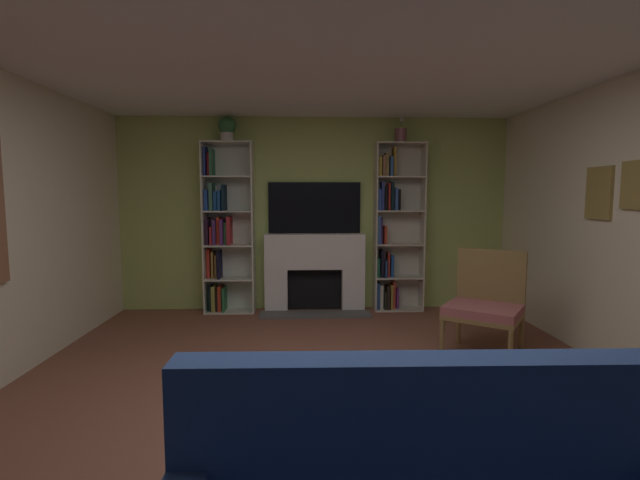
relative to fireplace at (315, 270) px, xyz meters
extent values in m
plane|color=brown|center=(0.00, -3.04, -0.53)|extent=(7.59, 7.59, 0.00)
cube|color=#ADBF64|center=(0.00, 0.15, 0.72)|extent=(5.16, 0.06, 2.50)
cube|color=olive|center=(2.50, -2.28, 1.06)|extent=(0.03, 0.32, 0.39)
cube|color=#4661AC|center=(2.49, -2.28, 1.06)|extent=(0.01, 0.26, 0.33)
cube|color=olive|center=(2.50, -1.83, 0.99)|extent=(0.03, 0.34, 0.47)
cube|color=#4568A2|center=(2.49, -1.83, 0.99)|extent=(0.01, 0.28, 0.41)
cube|color=white|center=(0.00, -3.04, 2.00)|extent=(5.16, 6.45, 0.06)
cube|color=white|center=(-0.50, 0.00, -0.26)|extent=(0.29, 0.24, 0.55)
cube|color=white|center=(0.50, 0.00, -0.26)|extent=(0.29, 0.24, 0.55)
cube|color=white|center=(0.00, 0.00, 0.25)|extent=(1.29, 0.24, 0.45)
cube|color=black|center=(0.00, 0.08, -0.26)|extent=(0.71, 0.08, 0.55)
cube|color=#565554|center=(0.00, -0.27, -0.52)|extent=(1.39, 0.30, 0.03)
cube|color=black|center=(0.00, 0.09, 0.81)|extent=(1.19, 0.06, 0.66)
cube|color=silver|center=(-1.40, -0.03, 0.55)|extent=(0.02, 0.30, 2.17)
cube|color=silver|center=(-0.79, -0.03, 0.55)|extent=(0.02, 0.30, 2.17)
cube|color=silver|center=(-1.09, 0.12, 0.55)|extent=(0.63, 0.02, 2.17)
cube|color=silver|center=(-1.09, -0.03, -0.53)|extent=(0.60, 0.30, 0.02)
cube|color=black|center=(-1.37, 0.02, -0.38)|extent=(0.03, 0.17, 0.26)
cube|color=black|center=(-1.34, -0.01, -0.35)|extent=(0.02, 0.24, 0.33)
cube|color=olive|center=(-1.30, -0.02, -0.36)|extent=(0.04, 0.25, 0.32)
cube|color=black|center=(-1.26, 0.00, -0.40)|extent=(0.02, 0.22, 0.23)
cube|color=#A7341E|center=(-1.22, -0.01, -0.35)|extent=(0.04, 0.24, 0.32)
cube|color=#2C6E3F|center=(-1.17, -0.02, -0.37)|extent=(0.03, 0.26, 0.30)
cube|color=silver|center=(-1.09, -0.03, -0.10)|extent=(0.60, 0.30, 0.02)
cube|color=#AD2D1F|center=(-1.36, 0.02, 0.10)|extent=(0.04, 0.18, 0.38)
cube|color=#A57B32|center=(-1.31, 0.02, 0.08)|extent=(0.03, 0.18, 0.34)
cube|color=brown|center=(-1.26, 0.01, 0.06)|extent=(0.03, 0.20, 0.30)
cube|color=black|center=(-1.22, -0.02, 0.08)|extent=(0.03, 0.25, 0.34)
cube|color=silver|center=(-1.09, -0.03, 0.33)|extent=(0.60, 0.30, 0.02)
cube|color=black|center=(-1.36, -0.01, 0.51)|extent=(0.04, 0.22, 0.34)
cube|color=#A52229|center=(-1.31, -0.01, 0.46)|extent=(0.03, 0.22, 0.23)
cube|color=#4C2A64|center=(-1.27, 0.00, 0.50)|extent=(0.04, 0.21, 0.32)
cube|color=red|center=(-1.22, 0.01, 0.51)|extent=(0.04, 0.19, 0.34)
cube|color=#572A6D|center=(-1.18, -0.02, 0.50)|extent=(0.04, 0.25, 0.32)
cube|color=#37693A|center=(-1.13, 0.02, 0.48)|extent=(0.04, 0.18, 0.28)
cube|color=#AC262D|center=(-1.09, -0.01, 0.52)|extent=(0.04, 0.24, 0.36)
cube|color=silver|center=(-1.09, -0.03, 0.77)|extent=(0.60, 0.30, 0.02)
cube|color=#214397|center=(-1.36, 0.00, 0.91)|extent=(0.04, 0.22, 0.26)
cube|color=#3C6651|center=(-1.30, 0.00, 0.95)|extent=(0.04, 0.22, 0.35)
cube|color=navy|center=(-1.25, 0.00, 0.90)|extent=(0.04, 0.21, 0.24)
cube|color=navy|center=(-1.20, -0.01, 0.90)|extent=(0.03, 0.23, 0.26)
cube|color=black|center=(-1.15, -0.01, 0.94)|extent=(0.04, 0.24, 0.33)
cube|color=silver|center=(-1.09, -0.03, 1.20)|extent=(0.60, 0.30, 0.02)
cube|color=navy|center=(-1.37, 0.00, 1.39)|extent=(0.02, 0.21, 0.36)
cube|color=red|center=(-1.33, 0.02, 1.35)|extent=(0.03, 0.18, 0.28)
cube|color=#316947|center=(-1.29, -0.02, 1.38)|extent=(0.03, 0.25, 0.34)
cube|color=silver|center=(-1.09, -0.03, 1.63)|extent=(0.60, 0.30, 0.02)
cube|color=beige|center=(0.79, -0.01, 0.55)|extent=(0.02, 0.27, 2.17)
cube|color=beige|center=(1.40, -0.01, 0.55)|extent=(0.02, 0.27, 2.17)
cube|color=beige|center=(1.09, 0.12, 0.55)|extent=(0.63, 0.02, 2.17)
cube|color=beige|center=(1.09, -0.01, -0.53)|extent=(0.60, 0.27, 0.02)
cube|color=#284886|center=(0.83, 0.01, -0.35)|extent=(0.04, 0.18, 0.34)
cube|color=beige|center=(0.87, 0.02, -0.36)|extent=(0.04, 0.18, 0.31)
cube|color=black|center=(0.92, 0.00, -0.40)|extent=(0.03, 0.21, 0.22)
cube|color=black|center=(0.96, 0.00, -0.37)|extent=(0.03, 0.21, 0.30)
cube|color=olive|center=(1.00, 0.00, -0.36)|extent=(0.03, 0.21, 0.31)
cube|color=#BD3B2D|center=(1.04, 0.03, -0.34)|extent=(0.03, 0.15, 0.35)
cube|color=#5F2571|center=(1.09, 0.03, -0.38)|extent=(0.03, 0.16, 0.26)
cube|color=beige|center=(1.09, -0.01, -0.10)|extent=(0.60, 0.27, 0.02)
cube|color=#21664C|center=(0.82, 0.01, 0.03)|extent=(0.04, 0.18, 0.25)
cube|color=black|center=(0.88, 0.00, 0.08)|extent=(0.04, 0.21, 0.35)
cube|color=navy|center=(0.92, -0.01, 0.02)|extent=(0.02, 0.22, 0.22)
cube|color=#B72F25|center=(0.96, 0.01, 0.07)|extent=(0.02, 0.20, 0.32)
cube|color=navy|center=(1.00, 0.01, 0.05)|extent=(0.03, 0.20, 0.28)
cube|color=beige|center=(1.09, -0.01, 0.33)|extent=(0.60, 0.27, 0.02)
cube|color=#315290|center=(0.82, -0.01, 0.52)|extent=(0.04, 0.23, 0.37)
cube|color=#4E3376|center=(0.86, 0.03, 0.51)|extent=(0.02, 0.15, 0.34)
cube|color=#B23522|center=(0.91, 0.01, 0.46)|extent=(0.03, 0.20, 0.23)
cube|color=beige|center=(1.09, -0.01, 0.77)|extent=(0.60, 0.27, 0.02)
cube|color=#2C479B|center=(0.83, 0.00, 0.91)|extent=(0.04, 0.21, 0.27)
cube|color=navy|center=(0.87, 0.02, 0.96)|extent=(0.03, 0.17, 0.36)
cube|color=black|center=(0.92, 0.03, 0.93)|extent=(0.03, 0.16, 0.31)
cube|color=#A72722|center=(0.95, 0.01, 0.95)|extent=(0.02, 0.20, 0.34)
cube|color=black|center=(1.00, 0.02, 0.96)|extent=(0.04, 0.17, 0.36)
cube|color=#335096|center=(1.04, 0.00, 0.92)|extent=(0.03, 0.21, 0.29)
cube|color=black|center=(1.09, 0.02, 0.91)|extent=(0.03, 0.16, 0.27)
cube|color=beige|center=(1.09, -0.01, 1.20)|extent=(0.60, 0.27, 0.02)
cube|color=#A38428|center=(0.82, -0.01, 1.33)|extent=(0.04, 0.22, 0.24)
cube|color=#905E41|center=(0.88, 0.00, 1.34)|extent=(0.04, 0.20, 0.26)
cube|color=olive|center=(0.92, 0.01, 1.36)|extent=(0.04, 0.19, 0.29)
cube|color=#2F5493|center=(0.97, -0.01, 1.33)|extent=(0.03, 0.23, 0.24)
cube|color=olive|center=(1.02, 0.01, 1.39)|extent=(0.03, 0.19, 0.37)
cube|color=beige|center=(1.09, -0.01, 1.63)|extent=(0.60, 0.27, 0.02)
cylinder|color=beige|center=(-1.09, -0.03, 1.69)|extent=(0.16, 0.16, 0.11)
sphere|color=#346F3E|center=(-1.09, -0.03, 1.83)|extent=(0.22, 0.22, 0.22)
cylinder|color=brown|center=(1.09, -0.03, 1.72)|extent=(0.14, 0.14, 0.17)
cylinder|color=#4C7F3F|center=(1.10, -0.03, 1.86)|extent=(0.01, 0.01, 0.11)
sphere|color=white|center=(1.10, -0.03, 1.92)|extent=(0.05, 0.05, 0.05)
cylinder|color=#4C7F3F|center=(1.11, 0.00, 1.86)|extent=(0.01, 0.01, 0.11)
sphere|color=white|center=(1.11, 0.00, 1.92)|extent=(0.04, 0.04, 0.04)
cube|color=#2D4881|center=(0.26, -4.30, 0.15)|extent=(1.77, 0.18, 0.53)
cylinder|color=olive|center=(1.91, -1.72, -0.33)|extent=(0.04, 0.04, 0.41)
cylinder|color=olive|center=(1.43, -1.37, -0.33)|extent=(0.04, 0.04, 0.41)
cylinder|color=olive|center=(1.60, -2.15, -0.33)|extent=(0.04, 0.04, 0.41)
cylinder|color=olive|center=(1.12, -1.81, -0.33)|extent=(0.04, 0.04, 0.41)
cube|color=#964E4D|center=(1.52, -1.76, -0.08)|extent=(0.85, 0.84, 0.08)
cube|color=olive|center=(1.52, -1.76, -0.14)|extent=(0.85, 0.84, 0.04)
cube|color=olive|center=(1.67, -1.55, 0.16)|extent=(0.55, 0.42, 0.57)
camera|label=1|loc=(-0.16, -5.81, 0.98)|focal=25.41mm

